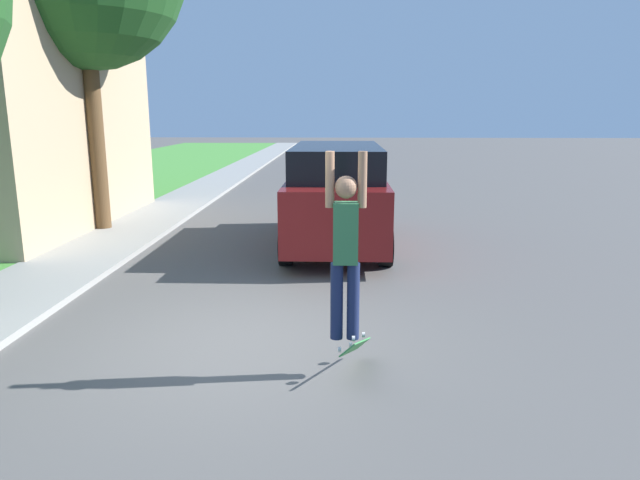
{
  "coord_description": "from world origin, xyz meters",
  "views": [
    {
      "loc": [
        1.25,
        -6.37,
        2.71
      ],
      "look_at": [
        1.0,
        0.83,
        1.1
      ],
      "focal_mm": 32.0,
      "sensor_mm": 36.0,
      "label": 1
    }
  ],
  "objects_px": {
    "skateboarder": "(345,245)",
    "suv_parked": "(337,193)",
    "car_down_street": "(343,159)",
    "skateboard": "(355,346)"
  },
  "relations": [
    {
      "from": "skateboarder",
      "to": "suv_parked",
      "type": "bearing_deg",
      "value": 91.2
    },
    {
      "from": "suv_parked",
      "to": "skateboarder",
      "type": "height_order",
      "value": "skateboarder"
    },
    {
      "from": "skateboarder",
      "to": "skateboard",
      "type": "xyz_separation_m",
      "value": [
        0.11,
        0.05,
        -1.11
      ]
    },
    {
      "from": "skateboard",
      "to": "car_down_street",
      "type": "bearing_deg",
      "value": 90.06
    },
    {
      "from": "car_down_street",
      "to": "skateboard",
      "type": "bearing_deg",
      "value": -89.94
    },
    {
      "from": "suv_parked",
      "to": "car_down_street",
      "type": "distance_m",
      "value": 15.38
    },
    {
      "from": "car_down_street",
      "to": "skateboard",
      "type": "relative_size",
      "value": 5.95
    },
    {
      "from": "suv_parked",
      "to": "car_down_street",
      "type": "bearing_deg",
      "value": 89.19
    },
    {
      "from": "suv_parked",
      "to": "skateboard",
      "type": "bearing_deg",
      "value": -87.71
    },
    {
      "from": "skateboarder",
      "to": "skateboard",
      "type": "distance_m",
      "value": 1.12
    }
  ]
}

